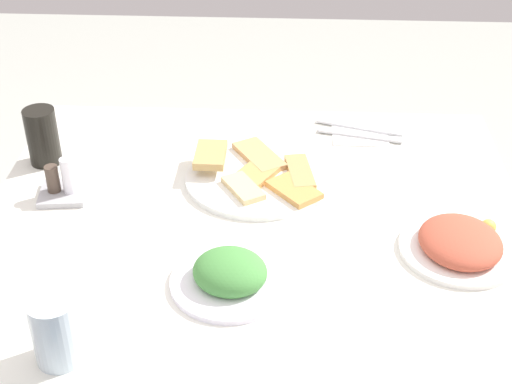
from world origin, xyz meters
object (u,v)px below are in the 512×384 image
pide_platter (259,175)px  fork (359,127)px  drinking_glass (56,330)px  dining_table (254,255)px  salad_plate_greens (230,275)px  condiment_caddy (62,186)px  paper_napkin (360,133)px  salad_plate_rice (460,244)px  spoon (360,135)px  soda_can (43,137)px

pide_platter → fork: (-0.22, -0.23, -0.01)m
drinking_glass → pide_platter: bearing=-118.2°
dining_table → salad_plate_greens: salad_plate_greens is taller
dining_table → salad_plate_greens: 0.20m
condiment_caddy → salad_plate_greens: bearing=144.6°
pide_platter → condiment_caddy: size_ratio=2.96×
paper_napkin → fork: fork is taller
pide_platter → salad_plate_rice: 0.43m
pide_platter → spoon: size_ratio=1.56×
condiment_caddy → salad_plate_rice: bearing=169.4°
pide_platter → condiment_caddy: bearing=11.7°
dining_table → fork: (-0.22, -0.38, 0.08)m
dining_table → paper_napkin: size_ratio=8.30×
spoon → condiment_caddy: condiment_caddy is taller
condiment_caddy → fork: bearing=-153.1°
salad_plate_greens → fork: 0.61m
condiment_caddy → dining_table: bearing=169.2°
salad_plate_rice → fork: (0.15, -0.45, -0.01)m
pide_platter → salad_plate_greens: bearing=84.3°
pide_platter → spoon: bearing=-139.1°
paper_napkin → spoon: size_ratio=0.65×
dining_table → paper_napkin: (-0.22, -0.36, 0.08)m
dining_table → soda_can: bearing=-24.0°
pide_platter → soda_can: (0.45, -0.05, 0.05)m
dining_table → condiment_caddy: condiment_caddy is taller
paper_napkin → spoon: 0.02m
salad_plate_rice → condiment_caddy: bearing=-10.6°
salad_plate_greens → paper_napkin: 0.59m
fork → condiment_caddy: bearing=44.4°
spoon → condiment_caddy: size_ratio=1.90×
salad_plate_rice → fork: bearing=-71.7°
salad_plate_greens → spoon: salad_plate_greens is taller
pide_platter → fork: size_ratio=1.48×
dining_table → spoon: (-0.22, -0.34, 0.08)m
salad_plate_rice → soda_can: size_ratio=1.73×
salad_plate_rice → paper_napkin: salad_plate_rice is taller
paper_napkin → pide_platter: bearing=43.5°
dining_table → fork: 0.44m
salad_plate_greens → soda_can: 0.57m
drinking_glass → condiment_caddy: size_ratio=1.10×
condiment_caddy → soda_can: bearing=-61.0°
dining_table → spoon: 0.41m
salad_plate_rice → fork: size_ratio=1.06×
pide_platter → condiment_caddy: 0.39m
drinking_glass → dining_table: bearing=-127.1°
pide_platter → soda_can: bearing=-6.2°
drinking_glass → condiment_caddy: drinking_glass is taller
soda_can → spoon: size_ratio=0.64×
dining_table → salad_plate_rice: size_ratio=4.87×
dining_table → spoon: bearing=-123.0°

